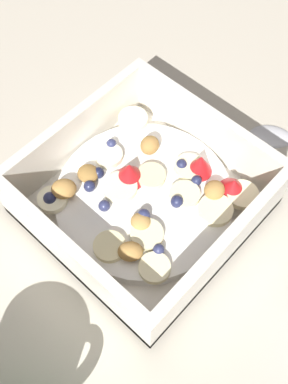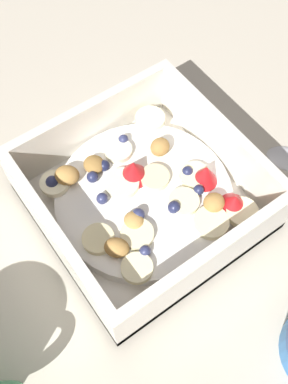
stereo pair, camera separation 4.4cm
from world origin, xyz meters
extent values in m
plane|color=beige|center=(0.00, 0.00, 0.00)|extent=(2.40, 2.40, 0.00)
cube|color=white|center=(0.02, 0.01, 0.01)|extent=(0.20, 0.20, 0.01)
cube|color=white|center=(0.02, -0.09, 0.03)|extent=(0.20, 0.01, 0.07)
cube|color=white|center=(0.02, 0.10, 0.03)|extent=(0.20, 0.01, 0.07)
cube|color=white|center=(-0.08, 0.01, 0.03)|extent=(0.01, 0.18, 0.07)
cube|color=white|center=(0.11, 0.01, 0.03)|extent=(0.01, 0.18, 0.07)
cylinder|color=white|center=(0.02, 0.01, 0.02)|extent=(0.18, 0.18, 0.01)
cylinder|color=#F4EAB7|center=(-0.01, 0.04, 0.03)|extent=(0.03, 0.03, 0.01)
cylinder|color=#F4EAB7|center=(0.07, 0.07, 0.03)|extent=(0.04, 0.04, 0.01)
cylinder|color=#F7EFC6|center=(0.03, -0.01, 0.03)|extent=(0.04, 0.04, 0.01)
cylinder|color=#F4EAB7|center=(0.05, 0.04, 0.03)|extent=(0.04, 0.04, 0.01)
cylinder|color=#F7EFC6|center=(0.01, -0.05, 0.03)|extent=(0.03, 0.03, 0.01)
cylinder|color=#F4EAB7|center=(-0.03, 0.02, 0.03)|extent=(0.03, 0.03, 0.01)
cylinder|color=#F4EAB7|center=(-0.04, -0.06, 0.03)|extent=(0.04, 0.04, 0.01)
cylinder|color=#F4EAB7|center=(-0.01, 0.07, 0.03)|extent=(0.04, 0.04, 0.01)
cylinder|color=beige|center=(0.08, 0.02, 0.03)|extent=(0.03, 0.03, 0.01)
cylinder|color=beige|center=(0.00, 0.00, 0.03)|extent=(0.03, 0.03, 0.01)
cylinder|color=#F7EFC6|center=(0.08, -0.05, 0.03)|extent=(0.04, 0.04, 0.01)
cylinder|color=#F4EAB7|center=(-0.04, 0.08, 0.03)|extent=(0.04, 0.04, 0.01)
cone|color=red|center=(-0.04, 0.03, 0.04)|extent=(0.03, 0.03, 0.03)
cone|color=red|center=(-0.04, 0.07, 0.03)|extent=(0.04, 0.04, 0.02)
cone|color=red|center=(0.02, -0.02, 0.04)|extent=(0.04, 0.04, 0.03)
sphere|color=#23284C|center=(-0.03, 0.04, 0.03)|extent=(0.01, 0.01, 0.01)
sphere|color=#23284C|center=(0.05, -0.04, 0.03)|extent=(0.01, 0.01, 0.01)
sphere|color=navy|center=(0.00, -0.06, 0.03)|extent=(0.01, 0.01, 0.01)
sphere|color=#23284C|center=(0.01, 0.04, 0.03)|extent=(0.01, 0.01, 0.01)
sphere|color=navy|center=(0.04, 0.03, 0.03)|extent=(0.01, 0.01, 0.01)
sphere|color=#23284C|center=(-0.03, 0.01, 0.03)|extent=(0.01, 0.01, 0.01)
sphere|color=#23284C|center=(0.09, -0.05, 0.03)|extent=(0.01, 0.01, 0.01)
sphere|color=#191E3D|center=(0.03, -0.04, 0.03)|extent=(0.01, 0.01, 0.01)
sphere|color=navy|center=(0.06, -0.01, 0.03)|extent=(0.01, 0.01, 0.01)
sphere|color=navy|center=(0.05, 0.06, 0.03)|extent=(0.01, 0.01, 0.01)
ellipsoid|color=#AD7F42|center=(0.07, -0.05, 0.03)|extent=(0.03, 0.03, 0.02)
ellipsoid|color=tan|center=(0.04, 0.03, 0.03)|extent=(0.02, 0.02, 0.01)
ellipsoid|color=#AD7F42|center=(0.07, 0.04, 0.03)|extent=(0.03, 0.03, 0.02)
ellipsoid|color=#AD7F42|center=(-0.02, -0.02, 0.03)|extent=(0.02, 0.02, 0.02)
ellipsoid|color=#AD7F42|center=(-0.03, 0.06, 0.03)|extent=(0.02, 0.02, 0.02)
ellipsoid|color=olive|center=(0.04, -0.05, 0.03)|extent=(0.03, 0.03, 0.01)
camera|label=1|loc=(0.18, 0.16, 0.41)|focal=42.50mm
camera|label=2|loc=(0.15, 0.19, 0.41)|focal=42.50mm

